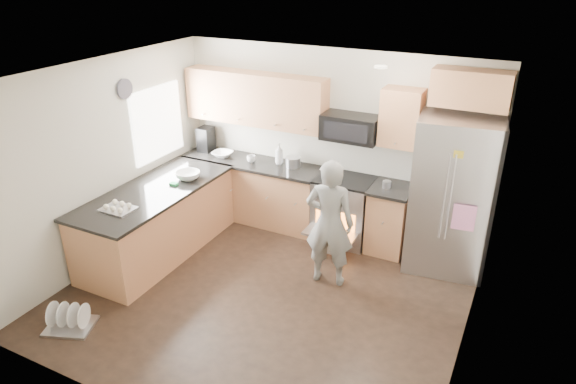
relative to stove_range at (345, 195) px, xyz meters
The scene contains 8 objects.
ground 1.86m from the stove_range, 101.69° to the right, with size 4.50×4.50×0.00m, color black.
room_shell 1.99m from the stove_range, 103.00° to the right, with size 4.54×4.04×2.62m.
back_cabinet_run 0.98m from the stove_range, behind, with size 4.45×0.64×2.50m.
peninsula 2.56m from the stove_range, 145.50° to the right, with size 0.96×2.36×1.03m.
stove_range is the anchor object (origin of this frame).
refrigerator 1.45m from the stove_range, ahead, with size 1.06×0.87×1.99m.
person 1.09m from the stove_range, 78.88° to the right, with size 0.59×0.38×1.61m, color gray.
dish_rack 3.75m from the stove_range, 121.77° to the right, with size 0.60×0.54×0.30m.
Camera 1 is at (2.51, -4.39, 3.68)m, focal length 32.00 mm.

